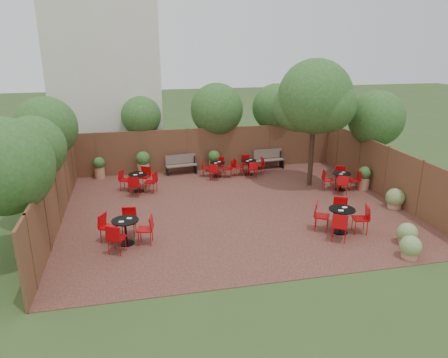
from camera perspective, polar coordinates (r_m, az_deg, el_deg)
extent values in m
plane|color=#354F23|center=(15.29, 1.42, -4.06)|extent=(80.00, 80.00, 0.00)
cube|color=#3C1D18|center=(15.29, 1.42, -4.03)|extent=(12.00, 10.00, 0.02)
cube|color=#56301F|center=(19.63, -2.05, 4.08)|extent=(12.00, 0.08, 2.00)
cube|color=#56301F|center=(14.77, -21.79, -2.09)|extent=(0.08, 10.00, 2.00)
cube|color=#56301F|center=(17.33, 21.10, 0.90)|extent=(0.08, 10.00, 2.00)
cube|color=silver|center=(21.83, -15.65, 12.86)|extent=(5.00, 4.00, 8.00)
sphere|color=#28541B|center=(17.31, -22.98, 6.47)|extent=(2.33, 2.33, 2.33)
sphere|color=#28541B|center=(14.43, -24.50, 3.80)|extent=(2.04, 2.04, 2.04)
sphere|color=#28541B|center=(12.09, -27.74, 1.51)|extent=(2.53, 2.53, 2.53)
sphere|color=#28541B|center=(19.70, -11.18, 8.38)|extent=(1.80, 1.80, 1.80)
sphere|color=#28541B|center=(19.96, -0.99, 9.42)|extent=(2.46, 2.46, 2.46)
sphere|color=#28541B|center=(20.95, 7.08, 9.59)|extent=(2.33, 2.33, 2.33)
sphere|color=#28541B|center=(18.90, 19.95, 7.72)|extent=(2.34, 2.34, 2.34)
cylinder|color=black|center=(17.57, 11.87, 5.22)|extent=(0.21, 0.21, 3.88)
sphere|color=#28541B|center=(17.27, 12.25, 10.87)|extent=(2.96, 2.96, 2.96)
sphere|color=#28541B|center=(17.49, 10.10, 9.68)|extent=(2.07, 2.07, 2.07)
sphere|color=#28541B|center=(17.12, 13.98, 9.77)|extent=(2.16, 2.16, 2.16)
cube|color=brown|center=(19.16, -5.81, 1.85)|extent=(1.45, 0.60, 0.05)
cube|color=brown|center=(19.27, -5.90, 2.73)|extent=(1.41, 0.29, 0.43)
cube|color=black|center=(19.17, -7.68, 1.11)|extent=(0.11, 0.43, 0.38)
cube|color=black|center=(19.30, -3.91, 1.36)|extent=(0.11, 0.43, 0.38)
cube|color=brown|center=(20.04, 6.09, 2.60)|extent=(1.47, 0.56, 0.05)
cube|color=brown|center=(20.15, 5.95, 3.45)|extent=(1.44, 0.24, 0.43)
cube|color=black|center=(19.91, 4.29, 1.88)|extent=(0.10, 0.43, 0.38)
cube|color=black|center=(20.31, 7.82, 2.10)|extent=(0.10, 0.43, 0.38)
cylinder|color=black|center=(18.79, -0.91, 0.37)|extent=(0.39, 0.39, 0.03)
cylinder|color=black|center=(18.70, -0.91, 1.28)|extent=(0.04, 0.04, 0.62)
cylinder|color=black|center=(18.61, -0.92, 2.22)|extent=(0.67, 0.67, 0.03)
cube|color=white|center=(18.69, -0.64, 2.36)|extent=(0.15, 0.13, 0.01)
cube|color=white|center=(18.49, -1.12, 2.18)|extent=(0.15, 0.13, 0.01)
cylinder|color=black|center=(13.06, -13.04, -8.49)|extent=(0.46, 0.46, 0.03)
cylinder|color=black|center=(12.90, -13.16, -7.02)|extent=(0.05, 0.05, 0.73)
cylinder|color=black|center=(12.75, -13.28, -5.50)|extent=(0.79, 0.79, 0.03)
cube|color=white|center=(12.81, -12.72, -5.22)|extent=(0.17, 0.14, 0.02)
cube|color=white|center=(12.63, -13.76, -5.65)|extent=(0.17, 0.14, 0.02)
cylinder|color=black|center=(17.31, -11.46, -1.60)|extent=(0.44, 0.44, 0.03)
cylinder|color=black|center=(17.19, -11.53, -0.50)|extent=(0.05, 0.05, 0.69)
cylinder|color=black|center=(17.08, -11.60, 0.63)|extent=(0.75, 0.75, 0.03)
cube|color=white|center=(17.15, -11.22, 0.81)|extent=(0.17, 0.14, 0.01)
cube|color=white|center=(16.96, -11.93, 0.56)|extent=(0.17, 0.14, 0.01)
cylinder|color=black|center=(19.12, 3.35, 0.66)|extent=(0.39, 0.39, 0.03)
cylinder|color=black|center=(19.03, 3.37, 1.57)|extent=(0.04, 0.04, 0.63)
cylinder|color=black|center=(18.94, 3.39, 2.50)|extent=(0.68, 0.68, 0.03)
cube|color=white|center=(19.03, 3.64, 2.63)|extent=(0.13, 0.10, 0.01)
cube|color=white|center=(18.81, 3.22, 2.45)|extent=(0.13, 0.10, 0.01)
cylinder|color=black|center=(13.93, 15.46, -6.93)|extent=(0.47, 0.47, 0.03)
cylinder|color=black|center=(13.77, 15.59, -5.49)|extent=(0.05, 0.05, 0.75)
cylinder|color=black|center=(13.63, 15.73, -3.99)|extent=(0.82, 0.82, 0.03)
cube|color=white|center=(13.75, 16.05, -3.71)|extent=(0.18, 0.16, 0.02)
cube|color=white|center=(13.46, 15.58, -4.14)|extent=(0.18, 0.16, 0.02)
cylinder|color=black|center=(17.76, 15.48, -1.40)|extent=(0.42, 0.42, 0.03)
cylinder|color=black|center=(17.65, 15.57, -0.35)|extent=(0.05, 0.05, 0.68)
cylinder|color=black|center=(17.55, 15.67, 0.72)|extent=(0.73, 0.73, 0.03)
cube|color=white|center=(17.66, 15.89, 0.89)|extent=(0.15, 0.13, 0.01)
cube|color=white|center=(17.40, 15.57, 0.66)|extent=(0.15, 0.13, 0.01)
cylinder|color=#AC7556|center=(19.07, -10.85, 1.21)|extent=(0.53, 0.53, 0.60)
sphere|color=#28541B|center=(18.92, -10.94, 2.77)|extent=(0.63, 0.63, 0.63)
cylinder|color=#AC7556|center=(19.47, -1.36, 1.78)|extent=(0.46, 0.46, 0.53)
sphere|color=#28541B|center=(19.35, -1.37, 3.11)|extent=(0.55, 0.55, 0.55)
cylinder|color=#AC7556|center=(19.30, -16.50, 0.82)|extent=(0.44, 0.44, 0.50)
sphere|color=#28541B|center=(19.18, -16.62, 2.09)|extent=(0.52, 0.52, 0.52)
cylinder|color=#AC7556|center=(18.07, 18.41, -0.55)|extent=(0.44, 0.44, 0.50)
sphere|color=#28541B|center=(17.94, 18.55, 0.79)|extent=(0.52, 0.52, 0.52)
cylinder|color=#AC7556|center=(13.83, 23.47, -7.65)|extent=(0.44, 0.44, 0.20)
sphere|color=olive|center=(13.73, 23.60, -6.71)|extent=(0.60, 0.60, 0.60)
cylinder|color=#AC7556|center=(13.04, 23.85, -9.30)|extent=(0.44, 0.44, 0.20)
sphere|color=olive|center=(12.93, 23.99, -8.32)|extent=(0.60, 0.60, 0.60)
cylinder|color=#AC7556|center=(16.51, 22.10, -3.25)|extent=(0.49, 0.49, 0.22)
sphere|color=olive|center=(16.42, 22.21, -2.34)|extent=(0.67, 0.67, 0.67)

